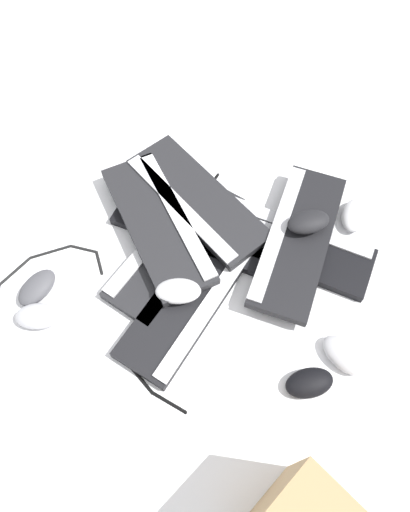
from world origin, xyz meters
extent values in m
plane|color=white|center=(0.00, 0.00, 0.00)|extent=(3.20, 3.20, 0.00)
cube|color=black|center=(0.05, 0.01, 0.01)|extent=(0.46, 0.33, 0.02)
cube|color=silver|center=(0.08, 0.06, 0.03)|extent=(0.39, 0.22, 0.01)
cube|color=black|center=(-0.12, 0.25, 0.01)|extent=(0.28, 0.46, 0.02)
cube|color=silver|center=(-0.18, 0.27, 0.03)|extent=(0.16, 0.41, 0.01)
cube|color=black|center=(-0.15, 0.01, 0.01)|extent=(0.27, 0.46, 0.02)
cube|color=silver|center=(-0.21, 0.02, 0.03)|extent=(0.15, 0.41, 0.01)
cube|color=#232326|center=(-0.09, -0.04, 0.01)|extent=(0.46, 0.34, 0.02)
cube|color=silver|center=(-0.11, -0.09, 0.03)|extent=(0.39, 0.23, 0.01)
cube|color=#232326|center=(-0.13, -0.09, 0.04)|extent=(0.45, 0.36, 0.02)
cube|color=silver|center=(-0.16, -0.05, 0.06)|extent=(0.37, 0.25, 0.01)
cube|color=black|center=(-0.12, 0.27, 0.04)|extent=(0.46, 0.25, 0.02)
cube|color=silver|center=(-0.14, 0.22, 0.06)|extent=(0.41, 0.14, 0.01)
cube|color=#232326|center=(-0.22, 0.00, 0.04)|extent=(0.41, 0.42, 0.02)
cube|color=silver|center=(-0.18, -0.04, 0.06)|extent=(0.32, 0.33, 0.01)
ellipsoid|color=#B7B7BC|center=(0.16, 0.38, 0.02)|extent=(0.12, 0.13, 0.04)
ellipsoid|color=#4C4C51|center=(0.07, -0.36, 0.02)|extent=(0.13, 0.11, 0.04)
ellipsoid|color=#B7B7BC|center=(0.14, -0.34, 0.02)|extent=(0.08, 0.12, 0.04)
ellipsoid|color=black|center=(0.23, 0.31, 0.02)|extent=(0.10, 0.13, 0.04)
ellipsoid|color=black|center=(-0.16, 0.29, 0.08)|extent=(0.10, 0.13, 0.04)
ellipsoid|color=silver|center=(0.06, -0.01, 0.05)|extent=(0.08, 0.12, 0.04)
ellipsoid|color=silver|center=(-0.23, 0.43, 0.02)|extent=(0.12, 0.09, 0.04)
cylinder|color=black|center=(-0.02, -0.23, 0.00)|extent=(0.06, 0.03, 0.01)
cylinder|color=black|center=(-0.06, -0.28, 0.00)|extent=(0.02, 0.07, 0.01)
cylinder|color=black|center=(-0.04, -0.37, 0.00)|extent=(0.05, 0.10, 0.01)
cylinder|color=black|center=(0.03, -0.44, 0.00)|extent=(0.09, 0.06, 0.01)
sphere|color=black|center=(0.01, -0.22, 0.00)|extent=(0.01, 0.01, 0.01)
sphere|color=black|center=(-0.05, -0.25, 0.00)|extent=(0.01, 0.01, 0.01)
sphere|color=black|center=(-0.06, -0.32, 0.00)|extent=(0.01, 0.01, 0.01)
sphere|color=black|center=(-0.02, -0.41, 0.00)|extent=(0.01, 0.01, 0.01)
cylinder|color=black|center=(-0.31, 0.03, 0.00)|extent=(0.07, 0.04, 0.01)
cylinder|color=black|center=(-0.24, 0.04, 0.00)|extent=(0.07, 0.05, 0.01)
cylinder|color=black|center=(-0.16, 0.07, 0.00)|extent=(0.10, 0.01, 0.01)
cylinder|color=black|center=(-0.07, 0.06, 0.00)|extent=(0.09, 0.04, 0.01)
cylinder|color=black|center=(0.02, 0.03, 0.00)|extent=(0.10, 0.05, 0.01)
cylinder|color=black|center=(0.10, -0.04, 0.00)|extent=(0.06, 0.10, 0.01)
cylinder|color=black|center=(0.17, -0.10, 0.00)|extent=(0.10, 0.03, 0.01)
cylinder|color=black|center=(0.26, -0.08, 0.00)|extent=(0.07, 0.08, 0.01)
cylinder|color=black|center=(0.30, 0.00, 0.00)|extent=(0.04, 0.08, 0.01)
sphere|color=black|center=(-0.34, 0.05, 0.00)|extent=(0.01, 0.01, 0.01)
sphere|color=black|center=(-0.28, 0.02, 0.00)|extent=(0.01, 0.01, 0.01)
sphere|color=black|center=(-0.21, 0.07, 0.00)|extent=(0.01, 0.01, 0.01)
sphere|color=black|center=(-0.11, 0.07, 0.00)|extent=(0.01, 0.01, 0.01)
sphere|color=black|center=(-0.03, 0.05, 0.00)|extent=(0.01, 0.01, 0.01)
sphere|color=black|center=(0.07, 0.01, 0.00)|extent=(0.01, 0.01, 0.01)
sphere|color=black|center=(0.13, -0.09, 0.00)|extent=(0.01, 0.01, 0.01)
sphere|color=black|center=(0.22, -0.11, 0.00)|extent=(0.01, 0.01, 0.01)
sphere|color=black|center=(0.29, -0.04, 0.00)|extent=(0.01, 0.01, 0.01)
sphere|color=black|center=(0.32, 0.04, 0.00)|extent=(0.01, 0.01, 0.01)
camera|label=1|loc=(0.49, 0.10, 1.04)|focal=32.00mm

